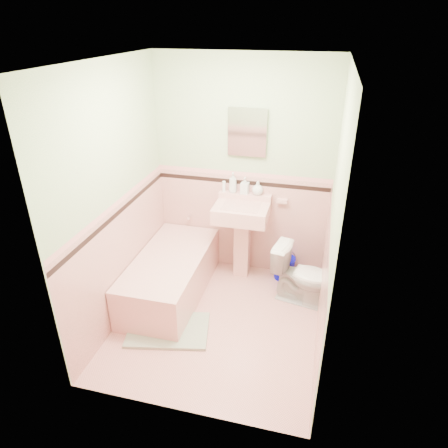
% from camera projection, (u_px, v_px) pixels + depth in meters
% --- Properties ---
extents(floor, '(2.20, 2.20, 0.00)m').
position_uv_depth(floor, '(218.00, 321.00, 4.17)').
color(floor, '#E9A098').
rests_on(floor, ground).
extents(ceiling, '(2.20, 2.20, 0.00)m').
position_uv_depth(ceiling, '(216.00, 61.00, 3.03)').
color(ceiling, white).
rests_on(ceiling, ground).
extents(wall_back, '(2.50, 0.00, 2.50)m').
position_uv_depth(wall_back, '(243.00, 171.00, 4.55)').
color(wall_back, beige).
rests_on(wall_back, ground).
extents(wall_front, '(2.50, 0.00, 2.50)m').
position_uv_depth(wall_front, '(174.00, 281.00, 2.65)').
color(wall_front, beige).
rests_on(wall_front, ground).
extents(wall_left, '(0.00, 2.50, 2.50)m').
position_uv_depth(wall_left, '(115.00, 200.00, 3.82)').
color(wall_left, beige).
rests_on(wall_left, ground).
extents(wall_right, '(0.00, 2.50, 2.50)m').
position_uv_depth(wall_right, '(333.00, 224.00, 3.38)').
color(wall_right, beige).
rests_on(wall_right, ground).
extents(wainscot_back, '(2.00, 0.00, 2.00)m').
position_uv_depth(wainscot_back, '(241.00, 223.00, 4.84)').
color(wainscot_back, '#EBA69E').
rests_on(wainscot_back, ground).
extents(wainscot_front, '(2.00, 0.00, 2.00)m').
position_uv_depth(wainscot_front, '(179.00, 353.00, 2.96)').
color(wainscot_front, '#EBA69E').
rests_on(wainscot_front, ground).
extents(wainscot_left, '(0.00, 2.20, 2.20)m').
position_uv_depth(wainscot_left, '(124.00, 259.00, 4.11)').
color(wainscot_left, '#EBA69E').
rests_on(wainscot_left, ground).
extents(wainscot_right, '(0.00, 2.20, 2.20)m').
position_uv_depth(wainscot_right, '(322.00, 287.00, 3.68)').
color(wainscot_right, '#EBA69E').
rests_on(wainscot_right, ground).
extents(accent_back, '(2.00, 0.00, 2.00)m').
position_uv_depth(accent_back, '(242.00, 182.00, 4.59)').
color(accent_back, black).
rests_on(accent_back, ground).
extents(accent_front, '(2.00, 0.00, 2.00)m').
position_uv_depth(accent_front, '(176.00, 295.00, 2.73)').
color(accent_front, black).
rests_on(accent_front, ground).
extents(accent_left, '(0.00, 2.20, 2.20)m').
position_uv_depth(accent_left, '(118.00, 213.00, 3.87)').
color(accent_left, black).
rests_on(accent_left, ground).
extents(accent_right, '(0.00, 2.20, 2.20)m').
position_uv_depth(accent_right, '(329.00, 237.00, 3.45)').
color(accent_right, black).
rests_on(accent_right, ground).
extents(cap_back, '(2.00, 0.00, 2.00)m').
position_uv_depth(cap_back, '(242.00, 174.00, 4.55)').
color(cap_back, pink).
rests_on(cap_back, ground).
extents(cap_front, '(2.00, 0.00, 2.00)m').
position_uv_depth(cap_front, '(175.00, 283.00, 2.68)').
color(cap_front, pink).
rests_on(cap_front, ground).
extents(cap_left, '(0.00, 2.20, 2.20)m').
position_uv_depth(cap_left, '(117.00, 203.00, 3.83)').
color(cap_left, pink).
rests_on(cap_left, ground).
extents(cap_right, '(0.00, 2.20, 2.20)m').
position_uv_depth(cap_right, '(330.00, 227.00, 3.40)').
color(cap_right, pink).
rests_on(cap_right, ground).
extents(bathtub, '(0.70, 1.50, 0.45)m').
position_uv_depth(bathtub, '(171.00, 277.00, 4.49)').
color(bathtub, '#E4A39C').
rests_on(bathtub, floor).
extents(tub_faucet, '(0.04, 0.12, 0.04)m').
position_uv_depth(tub_faucet, '(190.00, 216.00, 4.93)').
color(tub_faucet, silver).
rests_on(tub_faucet, wall_back).
extents(sink, '(0.60, 0.49, 0.94)m').
position_uv_depth(sink, '(241.00, 242.00, 4.69)').
color(sink, '#E4A39C').
rests_on(sink, floor).
extents(sink_faucet, '(0.02, 0.02, 0.10)m').
position_uv_depth(sink_faucet, '(244.00, 199.00, 4.59)').
color(sink_faucet, silver).
rests_on(sink_faucet, sink).
extents(medicine_cabinet, '(0.36, 0.04, 0.45)m').
position_uv_depth(medicine_cabinet, '(247.00, 132.00, 4.31)').
color(medicine_cabinet, white).
rests_on(medicine_cabinet, wall_back).
extents(soap_dish, '(0.12, 0.07, 0.04)m').
position_uv_depth(soap_dish, '(282.00, 201.00, 4.55)').
color(soap_dish, '#E4A39C').
rests_on(soap_dish, wall_back).
extents(soap_bottle_left, '(0.10, 0.10, 0.23)m').
position_uv_depth(soap_bottle_left, '(233.00, 183.00, 4.58)').
color(soap_bottle_left, '#B2B2B2').
rests_on(soap_bottle_left, sink).
extents(soap_bottle_mid, '(0.09, 0.09, 0.19)m').
position_uv_depth(soap_bottle_mid, '(245.00, 185.00, 4.56)').
color(soap_bottle_mid, '#B2B2B2').
rests_on(soap_bottle_mid, sink).
extents(soap_bottle_right, '(0.15, 0.15, 0.16)m').
position_uv_depth(soap_bottle_right, '(258.00, 188.00, 4.53)').
color(soap_bottle_right, '#B2B2B2').
rests_on(soap_bottle_right, sink).
extents(tube, '(0.04, 0.04, 0.12)m').
position_uv_depth(tube, '(224.00, 186.00, 4.62)').
color(tube, white).
rests_on(tube, sink).
extents(toilet, '(0.70, 0.49, 0.65)m').
position_uv_depth(toilet, '(303.00, 275.00, 4.33)').
color(toilet, white).
rests_on(toilet, floor).
extents(bucket, '(0.34, 0.34, 0.27)m').
position_uv_depth(bucket, '(284.00, 268.00, 4.81)').
color(bucket, '#0304B6').
rests_on(bucket, floor).
extents(bath_mat, '(0.88, 0.68, 0.03)m').
position_uv_depth(bath_mat, '(168.00, 330.00, 4.03)').
color(bath_mat, gray).
rests_on(bath_mat, floor).
extents(shoe, '(0.17, 0.11, 0.06)m').
position_uv_depth(shoe, '(157.00, 331.00, 3.94)').
color(shoe, '#BF1E59').
rests_on(shoe, bath_mat).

